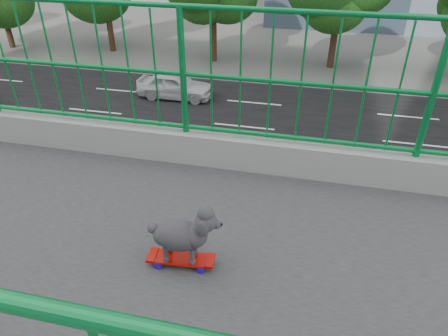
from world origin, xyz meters
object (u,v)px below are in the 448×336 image
object	(u,v)px
skateboard	(181,259)
car_1	(281,205)
poodle	(183,233)
car_4	(175,85)

from	to	relation	value
skateboard	car_1	world-z (taller)	skateboard
skateboard	poodle	xyz separation A→B (m)	(-0.00, 0.03, 0.23)
poodle	car_1	bearing A→B (deg)	173.86
skateboard	car_1	distance (m)	11.12
car_1	car_4	bearing A→B (deg)	-143.94
car_1	car_4	world-z (taller)	car_4
poodle	skateboard	bearing A→B (deg)	-90.00
car_4	car_1	bearing A→B (deg)	-143.94
poodle	car_4	size ratio (longest dim) A/B	0.12
car_4	poodle	bearing A→B (deg)	-159.87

